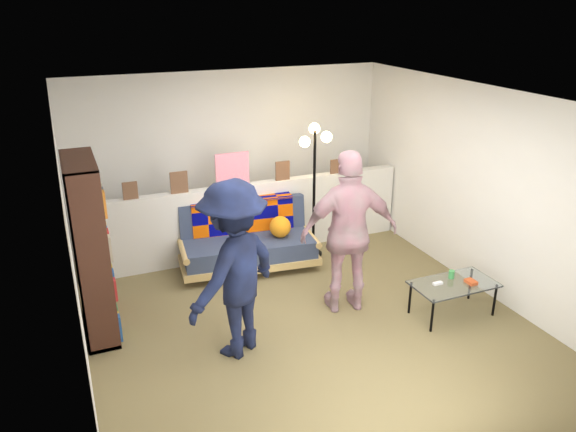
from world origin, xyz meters
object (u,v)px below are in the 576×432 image
(floor_lamp, at_px, (315,164))
(person_left, at_px, (234,270))
(person_right, at_px, (349,233))
(coffee_table, at_px, (454,285))
(bookshelf, at_px, (91,255))
(futon_sofa, at_px, (248,241))

(floor_lamp, xyz_separation_m, person_left, (-1.66, -1.75, -0.39))
(floor_lamp, relative_size, person_right, 0.98)
(coffee_table, xyz_separation_m, floor_lamp, (-0.75, 2.03, 0.91))
(coffee_table, relative_size, person_right, 0.50)
(bookshelf, bearing_deg, person_right, -13.10)
(bookshelf, bearing_deg, coffee_table, -18.28)
(floor_lamp, height_order, person_right, person_right)
(floor_lamp, xyz_separation_m, person_right, (-0.26, -1.44, -0.36))
(bookshelf, xyz_separation_m, coffee_table, (3.64, -1.20, -0.51))
(futon_sofa, height_order, person_right, person_right)
(person_right, bearing_deg, floor_lamp, -88.59)
(futon_sofa, xyz_separation_m, person_left, (-0.73, -1.74, 0.54))
(floor_lamp, relative_size, person_left, 1.01)
(futon_sofa, xyz_separation_m, floor_lamp, (0.94, 0.01, 0.92))
(bookshelf, relative_size, coffee_table, 2.03)
(person_left, height_order, person_right, person_right)
(coffee_table, height_order, floor_lamp, floor_lamp)
(bookshelf, distance_m, person_right, 2.70)
(coffee_table, height_order, person_right, person_right)
(person_left, bearing_deg, floor_lamp, -166.48)
(person_left, relative_size, person_right, 0.97)
(coffee_table, bearing_deg, futon_sofa, 129.75)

